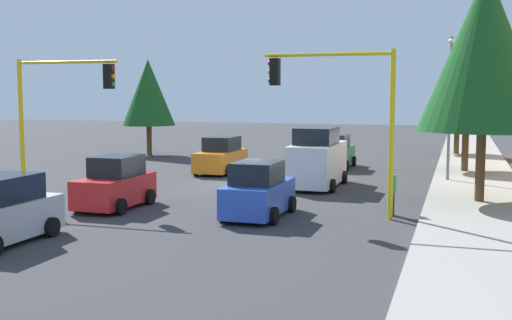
# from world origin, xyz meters

# --- Properties ---
(ground_plane) EXTENTS (120.00, 120.00, 0.00)m
(ground_plane) POSITION_xyz_m (0.00, 0.00, 0.00)
(ground_plane) COLOR #353538
(sidewalk_kerb) EXTENTS (80.00, 4.00, 0.15)m
(sidewalk_kerb) POSITION_xyz_m (-5.00, 10.50, 0.07)
(sidewalk_kerb) COLOR gray
(sidewalk_kerb) RESTS_ON ground
(lane_arrow_near) EXTENTS (2.40, 1.10, 1.10)m
(lane_arrow_near) POSITION_xyz_m (11.51, -3.00, 0.01)
(lane_arrow_near) COLOR silver
(lane_arrow_near) RESTS_ON ground
(traffic_signal_near_right) EXTENTS (0.36, 4.59, 5.71)m
(traffic_signal_near_right) POSITION_xyz_m (6.00, -5.70, 4.04)
(traffic_signal_near_right) COLOR yellow
(traffic_signal_near_right) RESTS_ON ground
(traffic_signal_near_left) EXTENTS (0.36, 4.59, 5.82)m
(traffic_signal_near_left) POSITION_xyz_m (6.00, 5.72, 4.11)
(traffic_signal_near_left) COLOR yellow
(traffic_signal_near_left) RESTS_ON ground
(street_lamp_curbside) EXTENTS (2.15, 0.28, 7.00)m
(street_lamp_curbside) POSITION_xyz_m (-3.61, 9.20, 4.35)
(street_lamp_curbside) COLOR slate
(street_lamp_curbside) RESTS_ON ground
(tree_opposite_side) EXTENTS (3.66, 3.66, 6.66)m
(tree_opposite_side) POSITION_xyz_m (-12.00, -11.00, 4.36)
(tree_opposite_side) COLOR brown
(tree_opposite_side) RESTS_ON ground
(tree_roadside_near) EXTENTS (4.92, 4.92, 9.03)m
(tree_roadside_near) POSITION_xyz_m (2.00, 10.50, 5.94)
(tree_roadside_near) COLOR brown
(tree_roadside_near) RESTS_ON ground
(tree_roadside_far) EXTENTS (3.59, 3.59, 6.53)m
(tree_roadside_far) POSITION_xyz_m (-18.00, 9.50, 4.27)
(tree_roadside_far) COLOR brown
(tree_roadside_far) RESTS_ON ground
(tree_roadside_mid) EXTENTS (4.11, 4.11, 7.50)m
(tree_roadside_mid) POSITION_xyz_m (-8.00, 10.00, 4.92)
(tree_roadside_mid) COLOR brown
(tree_roadside_mid) RESTS_ON ground
(delivery_van_white) EXTENTS (4.80, 2.22, 2.77)m
(delivery_van_white) POSITION_xyz_m (-0.71, 3.46, 1.28)
(delivery_van_white) COLOR white
(delivery_van_white) RESTS_ON ground
(car_orange) EXTENTS (4.08, 2.05, 1.98)m
(car_orange) POSITION_xyz_m (-4.20, -2.64, 0.90)
(car_orange) COLOR orange
(car_orange) RESTS_ON ground
(car_blue) EXTENTS (3.80, 2.00, 1.98)m
(car_blue) POSITION_xyz_m (6.96, 3.05, 0.90)
(car_blue) COLOR blue
(car_blue) RESTS_ON ground
(car_green) EXTENTS (4.11, 2.10, 1.98)m
(car_green) POSITION_xyz_m (-8.28, 2.80, 0.90)
(car_green) COLOR #1E7238
(car_green) RESTS_ON ground
(car_red) EXTENTS (3.62, 1.99, 1.98)m
(car_red) POSITION_xyz_m (6.96, -2.63, 0.89)
(car_red) COLOR red
(car_red) RESTS_ON ground
(pedestrian_crossing) EXTENTS (0.40, 0.24, 1.70)m
(pedestrian_crossing) POSITION_xyz_m (5.27, 7.49, 0.91)
(pedestrian_crossing) COLOR #262638
(pedestrian_crossing) RESTS_ON ground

